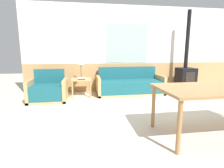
{
  "coord_description": "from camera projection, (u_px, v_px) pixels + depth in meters",
  "views": [
    {
      "loc": [
        -1.75,
        -2.98,
        1.28
      ],
      "look_at": [
        -1.12,
        1.0,
        0.53
      ],
      "focal_mm": 28.0,
      "sensor_mm": 36.0,
      "label": 1
    }
  ],
  "objects": [
    {
      "name": "book_stack",
      "position": [
        82.0,
        78.0,
        4.91
      ],
      "size": [
        0.22,
        0.17,
        0.05
      ],
      "color": "black",
      "rests_on": "side_table"
    },
    {
      "name": "side_table",
      "position": [
        81.0,
        81.0,
        5.03
      ],
      "size": [
        0.56,
        0.56,
        0.51
      ],
      "color": "tan",
      "rests_on": "ground_plane"
    },
    {
      "name": "couch",
      "position": [
        130.0,
        86.0,
        5.35
      ],
      "size": [
        2.01,
        0.81,
        0.8
      ],
      "color": "tan",
      "rests_on": "ground_plane"
    },
    {
      "name": "ground_plane",
      "position": [
        177.0,
        118.0,
        3.39
      ],
      "size": [
        16.0,
        16.0,
        0.0
      ],
      "primitive_type": "plane",
      "color": "beige"
    },
    {
      "name": "table_lamp",
      "position": [
        81.0,
        62.0,
        5.03
      ],
      "size": [
        0.21,
        0.21,
        0.59
      ],
      "color": "#4C3823",
      "rests_on": "side_table"
    },
    {
      "name": "dining_table",
      "position": [
        222.0,
        91.0,
        2.62
      ],
      "size": [
        1.92,
        0.94,
        0.75
      ],
      "color": "#9E7042",
      "rests_on": "ground_plane"
    },
    {
      "name": "armchair",
      "position": [
        48.0,
        91.0,
        4.57
      ],
      "size": [
        0.95,
        0.73,
        0.81
      ],
      "rotation": [
        0.0,
        0.0,
        0.18
      ],
      "color": "tan",
      "rests_on": "ground_plane"
    },
    {
      "name": "wood_stove",
      "position": [
        186.0,
        74.0,
        5.52
      ],
      "size": [
        0.5,
        0.51,
        2.51
      ],
      "color": "black",
      "rests_on": "ground_plane"
    },
    {
      "name": "wall_back",
      "position": [
        138.0,
        49.0,
        5.69
      ],
      "size": [
        7.2,
        0.09,
        2.7
      ],
      "color": "tan",
      "rests_on": "ground_plane"
    }
  ]
}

